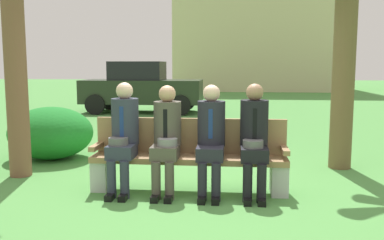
{
  "coord_description": "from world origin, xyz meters",
  "views": [
    {
      "loc": [
        0.45,
        -5.1,
        1.58
      ],
      "look_at": [
        -0.12,
        0.47,
        0.85
      ],
      "focal_mm": 39.99,
      "sensor_mm": 36.0,
      "label": 1
    }
  ],
  "objects_px": {
    "park_bench": "(189,156)",
    "seated_man_centerleft": "(166,134)",
    "shrub_near_bench": "(51,133)",
    "seated_man_leftmost": "(123,132)",
    "seated_man_centerright": "(211,134)",
    "parked_car_near": "(141,87)",
    "building_backdrop": "(257,21)",
    "seated_man_rightmost": "(254,134)"
  },
  "relations": [
    {
      "from": "seated_man_leftmost",
      "to": "building_backdrop",
      "type": "xyz_separation_m",
      "value": [
        2.71,
        23.71,
        3.69
      ]
    },
    {
      "from": "seated_man_rightmost",
      "to": "building_backdrop",
      "type": "distance_m",
      "value": 24.02
    },
    {
      "from": "seated_man_leftmost",
      "to": "building_backdrop",
      "type": "height_order",
      "value": "building_backdrop"
    },
    {
      "from": "seated_man_centerright",
      "to": "seated_man_leftmost",
      "type": "bearing_deg",
      "value": -179.81
    },
    {
      "from": "park_bench",
      "to": "shrub_near_bench",
      "type": "relative_size",
      "value": 1.72
    },
    {
      "from": "shrub_near_bench",
      "to": "building_backdrop",
      "type": "relative_size",
      "value": 0.13
    },
    {
      "from": "seated_man_centerright",
      "to": "building_backdrop",
      "type": "height_order",
      "value": "building_backdrop"
    },
    {
      "from": "seated_man_centerleft",
      "to": "shrub_near_bench",
      "type": "bearing_deg",
      "value": 142.72
    },
    {
      "from": "park_bench",
      "to": "seated_man_leftmost",
      "type": "height_order",
      "value": "seated_man_leftmost"
    },
    {
      "from": "seated_man_centerright",
      "to": "parked_car_near",
      "type": "bearing_deg",
      "value": 107.71
    },
    {
      "from": "seated_man_rightmost",
      "to": "shrub_near_bench",
      "type": "distance_m",
      "value": 3.73
    },
    {
      "from": "park_bench",
      "to": "seated_man_leftmost",
      "type": "bearing_deg",
      "value": -170.8
    },
    {
      "from": "seated_man_leftmost",
      "to": "shrub_near_bench",
      "type": "distance_m",
      "value": 2.43
    },
    {
      "from": "park_bench",
      "to": "parked_car_near",
      "type": "height_order",
      "value": "parked_car_near"
    },
    {
      "from": "park_bench",
      "to": "seated_man_centerleft",
      "type": "height_order",
      "value": "seated_man_centerleft"
    },
    {
      "from": "seated_man_rightmost",
      "to": "parked_car_near",
      "type": "distance_m",
      "value": 9.4
    },
    {
      "from": "parked_car_near",
      "to": "shrub_near_bench",
      "type": "bearing_deg",
      "value": -89.84
    },
    {
      "from": "seated_man_centerleft",
      "to": "building_backdrop",
      "type": "bearing_deg",
      "value": 84.76
    },
    {
      "from": "seated_man_rightmost",
      "to": "building_backdrop",
      "type": "bearing_deg",
      "value": 87.32
    },
    {
      "from": "seated_man_leftmost",
      "to": "parked_car_near",
      "type": "distance_m",
      "value": 8.96
    },
    {
      "from": "seated_man_leftmost",
      "to": "parked_car_near",
      "type": "xyz_separation_m",
      "value": [
        -1.72,
        8.79,
        0.09
      ]
    },
    {
      "from": "seated_man_leftmost",
      "to": "parked_car_near",
      "type": "bearing_deg",
      "value": 101.09
    },
    {
      "from": "seated_man_leftmost",
      "to": "seated_man_rightmost",
      "type": "relative_size",
      "value": 1.01
    },
    {
      "from": "seated_man_leftmost",
      "to": "seated_man_centerleft",
      "type": "xyz_separation_m",
      "value": [
        0.54,
        -0.0,
        -0.02
      ]
    },
    {
      "from": "parked_car_near",
      "to": "building_backdrop",
      "type": "bearing_deg",
      "value": 73.44
    },
    {
      "from": "parked_car_near",
      "to": "seated_man_centerright",
      "type": "bearing_deg",
      "value": -72.29
    },
    {
      "from": "seated_man_centerright",
      "to": "building_backdrop",
      "type": "xyz_separation_m",
      "value": [
        1.63,
        23.71,
        3.69
      ]
    },
    {
      "from": "shrub_near_bench",
      "to": "seated_man_centerright",
      "type": "bearing_deg",
      "value": -31.41
    },
    {
      "from": "seated_man_centerright",
      "to": "parked_car_near",
      "type": "distance_m",
      "value": 9.23
    },
    {
      "from": "park_bench",
      "to": "seated_man_centerleft",
      "type": "relative_size",
      "value": 1.83
    },
    {
      "from": "park_bench",
      "to": "seated_man_rightmost",
      "type": "height_order",
      "value": "seated_man_rightmost"
    },
    {
      "from": "park_bench",
      "to": "building_backdrop",
      "type": "relative_size",
      "value": 0.23
    },
    {
      "from": "seated_man_rightmost",
      "to": "building_backdrop",
      "type": "xyz_separation_m",
      "value": [
        1.11,
        23.71,
        3.69
      ]
    },
    {
      "from": "seated_man_rightmost",
      "to": "seated_man_centerright",
      "type": "bearing_deg",
      "value": 179.53
    },
    {
      "from": "seated_man_centerleft",
      "to": "seated_man_rightmost",
      "type": "relative_size",
      "value": 0.98
    },
    {
      "from": "seated_man_leftmost",
      "to": "parked_car_near",
      "type": "height_order",
      "value": "parked_car_near"
    },
    {
      "from": "shrub_near_bench",
      "to": "parked_car_near",
      "type": "height_order",
      "value": "parked_car_near"
    },
    {
      "from": "seated_man_centerleft",
      "to": "park_bench",
      "type": "bearing_deg",
      "value": 26.66
    },
    {
      "from": "seated_man_centerleft",
      "to": "seated_man_leftmost",
      "type": "bearing_deg",
      "value": 179.67
    },
    {
      "from": "seated_man_centerleft",
      "to": "building_backdrop",
      "type": "distance_m",
      "value": 24.1
    },
    {
      "from": "seated_man_rightmost",
      "to": "building_backdrop",
      "type": "relative_size",
      "value": 0.13
    },
    {
      "from": "seated_man_centerleft",
      "to": "shrub_near_bench",
      "type": "xyz_separation_m",
      "value": [
        -2.24,
        1.71,
        -0.3
      ]
    }
  ]
}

